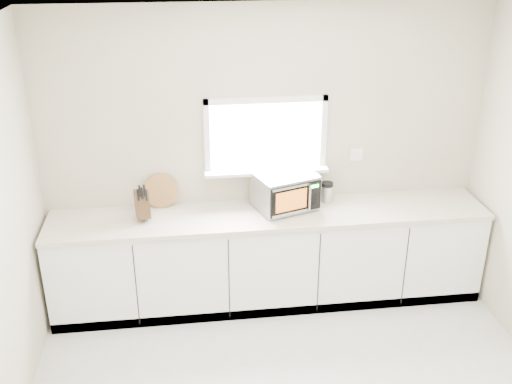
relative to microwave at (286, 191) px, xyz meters
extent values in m
cube|color=beige|center=(-0.15, 0.23, 0.26)|extent=(4.00, 0.02, 2.70)
cube|color=white|center=(-0.15, 0.22, 0.46)|extent=(1.00, 0.02, 0.60)
cube|color=white|center=(-0.15, 0.15, 0.14)|extent=(1.12, 0.16, 0.03)
cube|color=white|center=(-0.15, 0.20, 0.78)|extent=(1.10, 0.04, 0.05)
cube|color=white|center=(-0.15, 0.20, 0.13)|extent=(1.10, 0.04, 0.05)
cube|color=white|center=(-0.68, 0.20, 0.46)|extent=(0.05, 0.04, 0.70)
cube|color=white|center=(0.37, 0.20, 0.46)|extent=(0.05, 0.04, 0.70)
cube|color=white|center=(0.70, 0.22, 0.23)|extent=(0.12, 0.01, 0.12)
cube|color=white|center=(-0.15, -0.07, -0.65)|extent=(3.92, 0.60, 0.88)
cube|color=beige|center=(-0.15, -0.08, -0.19)|extent=(3.92, 0.64, 0.04)
cylinder|color=black|center=(-0.16, -0.21, -0.17)|extent=(0.02, 0.02, 0.02)
cylinder|color=black|center=(-0.26, 0.08, -0.17)|extent=(0.02, 0.02, 0.02)
cylinder|color=black|center=(0.25, -0.07, -0.17)|extent=(0.02, 0.02, 0.02)
cylinder|color=black|center=(0.15, 0.22, -0.17)|extent=(0.02, 0.02, 0.02)
cube|color=#A9ABB0|center=(0.00, 0.01, 0.00)|extent=(0.61, 0.53, 0.31)
cube|color=black|center=(0.06, -0.18, 0.00)|extent=(0.47, 0.17, 0.27)
cube|color=orange|center=(0.02, -0.21, 0.00)|extent=(0.29, 0.10, 0.18)
cylinder|color=silver|center=(0.19, -0.17, 0.00)|extent=(0.02, 0.02, 0.24)
cube|color=black|center=(0.23, -0.13, 0.00)|extent=(0.12, 0.05, 0.26)
cube|color=#19FF33|center=(0.23, -0.14, 0.09)|extent=(0.08, 0.03, 0.03)
cube|color=silver|center=(0.00, 0.01, 0.15)|extent=(0.61, 0.53, 0.01)
cube|color=#4A321A|center=(-1.27, -0.05, -0.03)|extent=(0.15, 0.25, 0.28)
cube|color=black|center=(-1.29, -0.11, 0.08)|extent=(0.02, 0.05, 0.10)
cube|color=black|center=(-1.26, -0.10, 0.09)|extent=(0.02, 0.05, 0.10)
cube|color=black|center=(-1.22, -0.10, 0.07)|extent=(0.02, 0.05, 0.10)
cube|color=black|center=(-1.27, -0.11, 0.12)|extent=(0.02, 0.05, 0.10)
cube|color=black|center=(-1.23, -0.10, 0.12)|extent=(0.02, 0.05, 0.10)
cylinder|color=#9E6D3D|center=(-1.11, 0.17, -0.02)|extent=(0.32, 0.08, 0.32)
cylinder|color=#A9ABB0|center=(0.40, 0.09, -0.09)|extent=(0.11, 0.11, 0.16)
cylinder|color=black|center=(0.40, 0.09, 0.00)|extent=(0.11, 0.11, 0.04)
camera|label=1|loc=(-0.89, -4.80, 2.20)|focal=42.00mm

